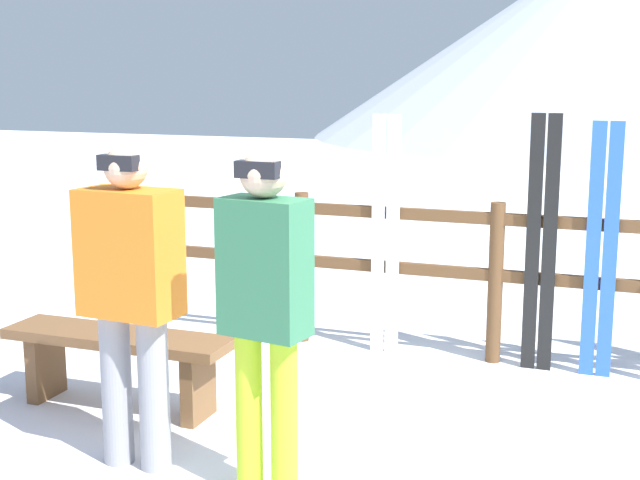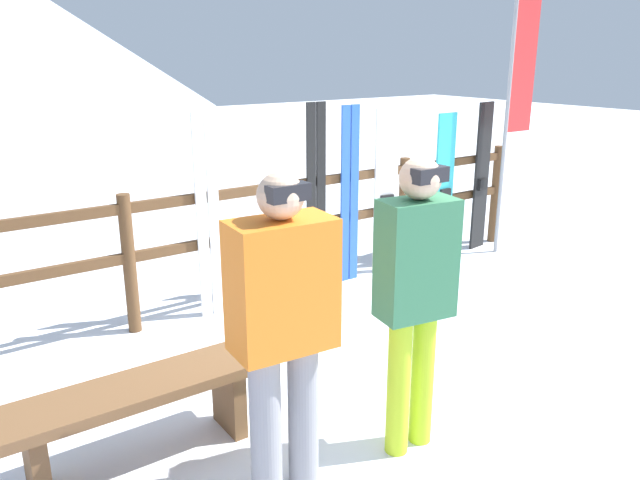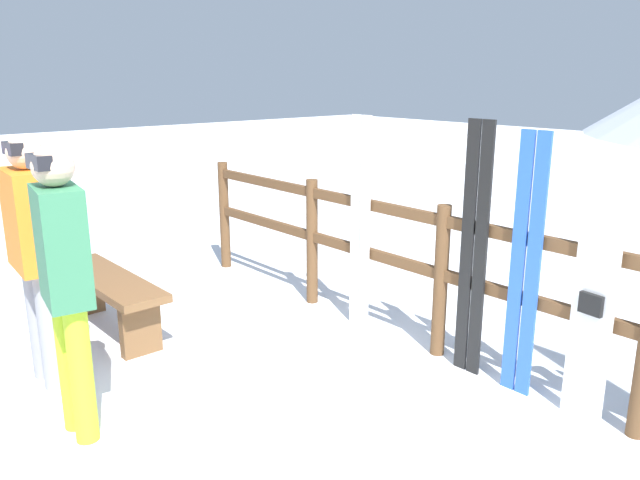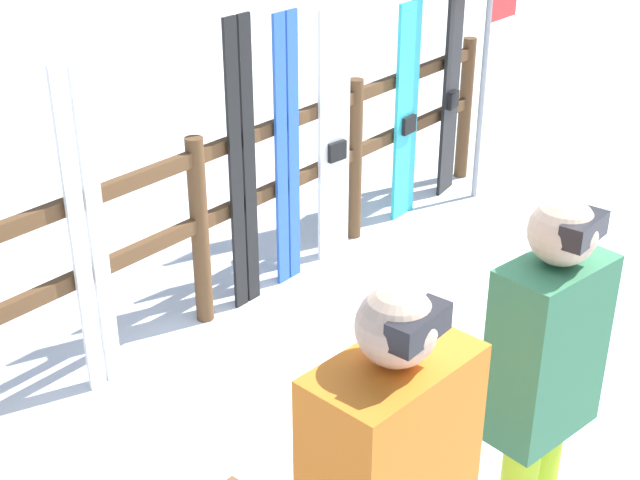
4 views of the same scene
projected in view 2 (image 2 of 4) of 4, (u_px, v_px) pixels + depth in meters
The scene contains 12 objects.
ground_plane at pixel (429, 374), 4.23m from camera, with size 40.00×40.00×0.00m, color white.
fence at pixel (285, 223), 5.47m from camera, with size 5.69×0.10×1.10m.
bench at pixel (139, 404), 3.25m from camera, with size 1.38×0.36×0.46m.
person_orange at pixel (283, 320), 2.86m from camera, with size 0.49×0.30×1.61m.
person_plaid_green at pixel (415, 286), 3.20m from camera, with size 0.42×0.27×1.62m.
ski_pair_white at pixel (208, 218), 4.96m from camera, with size 0.20×0.02×1.66m.
ski_pair_black at pixel (316, 199), 5.53m from camera, with size 0.19×0.02×1.69m.
ski_pair_blue at pixel (350, 196), 5.75m from camera, with size 0.20×0.02×1.65m.
snowboard_white at pixel (386, 193), 5.99m from camera, with size 0.25×0.08×1.60m.
snowboard_cyan at pixel (444, 187), 6.44m from camera, with size 0.25×0.06×1.51m.
snowboard_black_stripe at pixel (482, 177), 6.74m from camera, with size 0.25×0.08×1.59m.
rental_flag at pixel (519, 66), 6.31m from camera, with size 0.40×0.04×3.12m.
Camera 2 is at (-2.78, -2.67, 2.11)m, focal length 35.00 mm.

